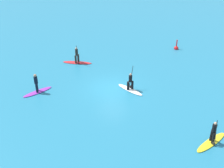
{
  "coord_description": "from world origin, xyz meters",
  "views": [
    {
      "loc": [
        11.27,
        -20.15,
        14.48
      ],
      "look_at": [
        0.0,
        0.0,
        0.5
      ],
      "focal_mm": 47.66,
      "sensor_mm": 36.0,
      "label": 1
    }
  ],
  "objects": [
    {
      "name": "surfer_on_white_board",
      "position": [
        1.56,
        0.59,
        0.42
      ],
      "size": [
        2.85,
        1.29,
        2.25
      ],
      "rotation": [
        0.0,
        0.0,
        2.89
      ],
      "color": "white",
      "rests_on": "ground_plane"
    },
    {
      "name": "marker_buoy",
      "position": [
        2.29,
        11.25,
        0.19
      ],
      "size": [
        0.5,
        0.5,
        1.28
      ],
      "color": "red",
      "rests_on": "ground_plane"
    },
    {
      "name": "ground_plane",
      "position": [
        0.0,
        0.0,
        0.0
      ],
      "size": [
        120.0,
        120.0,
        0.0
      ],
      "primitive_type": "plane",
      "color": "teal",
      "rests_on": "ground"
    },
    {
      "name": "surfer_on_yellow_board",
      "position": [
        9.67,
        -2.88,
        0.43
      ],
      "size": [
        1.76,
        3.16,
        2.2
      ],
      "rotation": [
        0.0,
        0.0,
        4.33
      ],
      "color": "yellow",
      "rests_on": "ground_plane"
    },
    {
      "name": "surfer_on_red_board",
      "position": [
        -5.76,
        2.7,
        0.45
      ],
      "size": [
        3.12,
        1.76,
        2.24
      ],
      "rotation": [
        0.0,
        0.0,
        0.38
      ],
      "color": "red",
      "rests_on": "ground_plane"
    },
    {
      "name": "surfer_on_purple_board",
      "position": [
        -5.55,
        -3.81,
        0.5
      ],
      "size": [
        1.58,
        2.79,
        1.86
      ],
      "rotation": [
        0.0,
        0.0,
        4.33
      ],
      "color": "purple",
      "rests_on": "ground_plane"
    }
  ]
}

